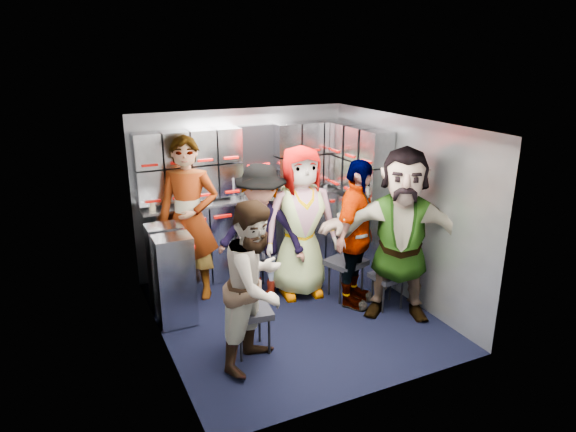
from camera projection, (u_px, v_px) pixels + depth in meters
name	position (u px, v px, depth m)	size (l,w,h in m)	color
floor	(293.00, 315.00, 5.67)	(3.00, 3.00, 0.00)	black
wall_back	(243.00, 191.00, 6.63)	(2.80, 0.04, 2.10)	gray
wall_left	(158.00, 247.00, 4.77)	(0.04, 3.00, 2.10)	gray
wall_right	(402.00, 208.00, 5.91)	(0.04, 3.00, 2.10)	gray
ceiling	(293.00, 124.00, 5.01)	(2.80, 3.00, 0.02)	silver
cart_bank_back	(250.00, 236.00, 6.62)	(2.68, 0.38, 0.99)	#9FA4AF
cart_bank_left	(171.00, 274.00, 5.51)	(0.38, 0.76, 0.99)	#9FA4AF
counter	(249.00, 197.00, 6.46)	(2.68, 0.42, 0.03)	silver
locker_bank_back	(246.00, 159.00, 6.36)	(2.68, 0.28, 0.82)	#9FA4AF
locker_bank_right	(360.00, 160.00, 6.31)	(0.28, 1.00, 0.82)	#9FA4AF
right_cabinet	(361.00, 238.00, 6.53)	(0.28, 1.20, 1.00)	#9FA4AF
coffee_niche	(258.00, 159.00, 6.49)	(0.46, 0.16, 0.84)	black
red_latch_strip	(255.00, 212.00, 6.33)	(2.60, 0.02, 0.03)	#B50904
jump_seat_near_left	(250.00, 314.00, 4.87)	(0.44, 0.42, 0.46)	black
jump_seat_mid_left	(256.00, 262.00, 6.15)	(0.36, 0.34, 0.41)	black
jump_seat_center	(294.00, 260.00, 6.24)	(0.44, 0.43, 0.40)	black
jump_seat_mid_right	(346.00, 264.00, 5.95)	(0.50, 0.48, 0.47)	black
jump_seat_near_right	(388.00, 278.00, 5.75)	(0.37, 0.35, 0.40)	black
attendant_standing	(189.00, 219.00, 5.83)	(0.69, 0.46, 1.90)	black
attendant_arc_a	(256.00, 285.00, 4.60)	(0.77, 0.60, 1.58)	black
attendant_arc_b	(261.00, 232.00, 5.86)	(1.03, 0.59, 1.60)	black
attendant_arc_c	(301.00, 222.00, 5.91)	(0.87, 0.57, 1.79)	black
attendant_arc_d	(356.00, 235.00, 5.67)	(0.99, 0.41, 1.69)	black
attendant_arc_e	(401.00, 235.00, 5.41)	(1.73, 0.55, 1.87)	black
bottle_left	(209.00, 193.00, 6.16)	(0.07, 0.07, 0.24)	white
bottle_mid	(233.00, 189.00, 6.28)	(0.07, 0.07, 0.28)	white
bottle_right	(326.00, 179.00, 6.81)	(0.06, 0.06, 0.24)	white
cup_left	(152.00, 205.00, 5.89)	(0.07, 0.07, 0.11)	tan
cup_right	(291.00, 188.00, 6.61)	(0.07, 0.07, 0.11)	tan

